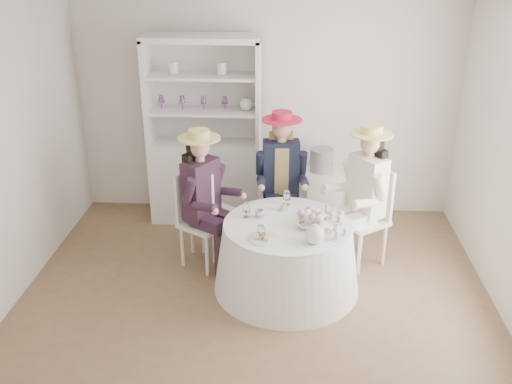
{
  "coord_description": "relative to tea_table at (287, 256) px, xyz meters",
  "views": [
    {
      "loc": [
        0.29,
        -4.59,
        3.14
      ],
      "look_at": [
        0.0,
        0.1,
        1.05
      ],
      "focal_mm": 40.0,
      "sensor_mm": 36.0,
      "label": 1
    }
  ],
  "objects": [
    {
      "name": "wall_back",
      "position": [
        -0.29,
        1.82,
        1.0
      ],
      "size": [
        4.5,
        0.0,
        4.5
      ],
      "primitive_type": "plane",
      "rotation": [
        1.57,
        0.0,
        0.0
      ],
      "color": "silver",
      "rests_on": "ground"
    },
    {
      "name": "ceiling",
      "position": [
        -0.29,
        -0.18,
        2.35
      ],
      "size": [
        4.5,
        4.5,
        0.0
      ],
      "primitive_type": "plane",
      "rotation": [
        3.14,
        0.0,
        0.0
      ],
      "color": "white",
      "rests_on": "wall_back"
    },
    {
      "name": "hutch",
      "position": [
        -0.98,
        1.51,
        0.43
      ],
      "size": [
        1.48,
        0.97,
        2.19
      ],
      "rotation": [
        0.0,
        0.0,
        0.41
      ],
      "color": "silver",
      "rests_on": "ground"
    },
    {
      "name": "flower_bowl",
      "position": [
        0.19,
        -0.07,
        0.38
      ],
      "size": [
        0.24,
        0.24,
        0.06
      ],
      "primitive_type": "imported",
      "rotation": [
        0.0,
        0.0,
        0.08
      ],
      "color": "white",
      "rests_on": "tea_table"
    },
    {
      "name": "hatbox",
      "position": [
        0.38,
        1.45,
        0.45
      ],
      "size": [
        0.35,
        0.35,
        0.27
      ],
      "primitive_type": "cylinder",
      "rotation": [
        0.0,
        0.0,
        0.4
      ],
      "color": "black",
      "rests_on": "side_table"
    },
    {
      "name": "side_table",
      "position": [
        0.38,
        1.45,
        -0.02
      ],
      "size": [
        0.51,
        0.51,
        0.66
      ],
      "primitive_type": "cube",
      "rotation": [
        0.0,
        0.0,
        0.23
      ],
      "color": "silver",
      "rests_on": "ground"
    },
    {
      "name": "cupcake_stand",
      "position": [
        0.44,
        -0.21,
        0.43
      ],
      "size": [
        0.24,
        0.24,
        0.23
      ],
      "rotation": [
        0.0,
        0.0,
        0.37
      ],
      "color": "white",
      "rests_on": "tea_table"
    },
    {
      "name": "ground",
      "position": [
        -0.29,
        -0.18,
        -0.35
      ],
      "size": [
        4.5,
        4.5,
        0.0
      ],
      "primitive_type": "plane",
      "color": "brown",
      "rests_on": "ground"
    },
    {
      "name": "teacup_a",
      "position": [
        -0.27,
        0.12,
        0.38
      ],
      "size": [
        0.11,
        0.11,
        0.07
      ],
      "primitive_type": "imported",
      "rotation": [
        0.0,
        0.0,
        -0.34
      ],
      "color": "white",
      "rests_on": "tea_table"
    },
    {
      "name": "table_teapot",
      "position": [
        0.24,
        -0.35,
        0.43
      ],
      "size": [
        0.25,
        0.18,
        0.19
      ],
      "rotation": [
        0.0,
        0.0,
        -0.36
      ],
      "color": "white",
      "rests_on": "tea_table"
    },
    {
      "name": "guest_mid",
      "position": [
        -0.08,
        0.93,
        0.51
      ],
      "size": [
        0.55,
        0.57,
        1.51
      ],
      "rotation": [
        0.0,
        0.0,
        0.09
      ],
      "color": "silver",
      "rests_on": "ground"
    },
    {
      "name": "wall_front",
      "position": [
        -0.29,
        -2.18,
        1.0
      ],
      "size": [
        4.5,
        0.0,
        4.5
      ],
      "primitive_type": "plane",
      "rotation": [
        -1.57,
        0.0,
        0.0
      ],
      "color": "silver",
      "rests_on": "ground"
    },
    {
      "name": "teacup_b",
      "position": [
        -0.05,
        0.28,
        0.38
      ],
      "size": [
        0.09,
        0.09,
        0.06
      ],
      "primitive_type": "imported",
      "rotation": [
        0.0,
        0.0,
        0.36
      ],
      "color": "white",
      "rests_on": "tea_table"
    },
    {
      "name": "flower_arrangement",
      "position": [
        0.22,
        0.01,
        0.44
      ],
      "size": [
        0.2,
        0.2,
        0.07
      ],
      "rotation": [
        0.0,
        0.0,
        0.28
      ],
      "color": "pink",
      "rests_on": "tea_table"
    },
    {
      "name": "guest_left",
      "position": [
        -0.85,
        0.38,
        0.48
      ],
      "size": [
        0.63,
        0.59,
        1.47
      ],
      "rotation": [
        0.0,
        0.0,
        1.01
      ],
      "color": "silver",
      "rests_on": "ground"
    },
    {
      "name": "stemware_set",
      "position": [
        0.0,
        0.0,
        0.43
      ],
      "size": [
        0.86,
        0.83,
        0.15
      ],
      "color": "white",
      "rests_on": "tea_table"
    },
    {
      "name": "teacup_c",
      "position": [
        0.2,
        0.19,
        0.39
      ],
      "size": [
        0.12,
        0.12,
        0.07
      ],
      "primitive_type": "imported",
      "rotation": [
        0.0,
        0.0,
        0.35
      ],
      "color": "white",
      "rests_on": "tea_table"
    },
    {
      "name": "wall_left",
      "position": [
        -2.54,
        -0.18,
        1.0
      ],
      "size": [
        0.0,
        4.5,
        4.5
      ],
      "primitive_type": "plane",
      "rotation": [
        1.57,
        0.0,
        1.57
      ],
      "color": "silver",
      "rests_on": "ground"
    },
    {
      "name": "guest_right",
      "position": [
        0.77,
        0.53,
        0.5
      ],
      "size": [
        0.65,
        0.61,
        1.5
      ],
      "rotation": [
        0.0,
        0.0,
        -0.94
      ],
      "color": "silver",
      "rests_on": "ground"
    },
    {
      "name": "spare_chair",
      "position": [
        -0.84,
        0.58,
        0.2
      ],
      "size": [
        0.59,
        0.59,
        1.02
      ],
      "rotation": [
        0.0,
        0.0,
        2.48
      ],
      "color": "silver",
      "rests_on": "ground"
    },
    {
      "name": "tea_table",
      "position": [
        0.0,
        0.0,
        0.0
      ],
      "size": [
        1.41,
        1.41,
        0.7
      ],
      "rotation": [
        0.0,
        0.0,
        -0.36
      ],
      "color": "white",
      "rests_on": "ground"
    },
    {
      "name": "sandwich_plate",
      "position": [
        -0.2,
        -0.31,
        0.37
      ],
      "size": [
        0.29,
        0.29,
        0.06
      ],
      "rotation": [
        0.0,
        0.0,
        -0.16
      ],
      "color": "white",
      "rests_on": "tea_table"
    }
  ]
}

